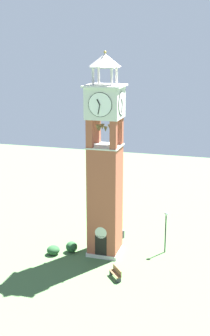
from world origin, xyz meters
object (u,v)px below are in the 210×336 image
clock_tower (105,171)px  trash_bin (122,234)px  park_bench (116,273)px  lamp_post (166,224)px

clock_tower → trash_bin: clock_tower is taller
clock_tower → park_bench: 8.99m
lamp_post → park_bench: bearing=-117.5°
trash_bin → lamp_post: bearing=-24.0°
clock_tower → park_bench: bearing=-63.2°
clock_tower → trash_bin: bearing=79.0°
park_bench → trash_bin: park_bench is taller
clock_tower → trash_bin: size_ratio=23.10×
clock_tower → lamp_post: clock_tower is taller
clock_tower → lamp_post: size_ratio=4.52×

